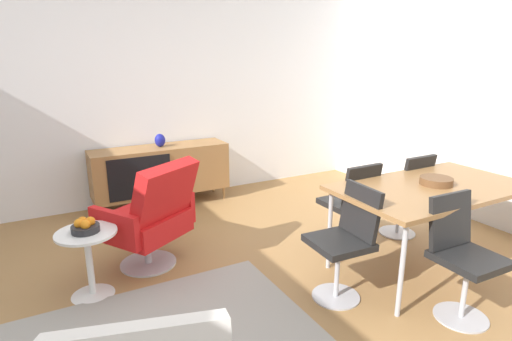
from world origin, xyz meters
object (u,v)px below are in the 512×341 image
dining_chair_near_window (346,238)px  dining_table (432,191)px  vase_cobalt (160,140)px  wooden_bowl_on_table (436,181)px  sideboard (161,170)px  fruit_bowl (85,226)px  lounge_chair_red (151,216)px  side_table_round (89,256)px  dining_chair_back_left (351,203)px  dining_chair_front_left (462,253)px  dining_chair_back_right (406,191)px

dining_chair_near_window → dining_table: bearing=0.2°
vase_cobalt → wooden_bowl_on_table: vase_cobalt is taller
sideboard → fruit_bowl: size_ratio=8.00×
wooden_bowl_on_table → lounge_chair_red: (-2.08, 1.13, -0.30)m
dining_chair_near_window → side_table_round: dining_chair_near_window is taller
vase_cobalt → fruit_bowl: vase_cobalt is taller
wooden_bowl_on_table → dining_chair_back_left: dining_chair_back_left is taller
dining_chair_near_window → lounge_chair_red: bearing=135.1°
dining_chair_front_left → dining_chair_back_right: (0.70, 1.12, 0.00)m
dining_table → dining_chair_near_window: (-0.89, -0.00, -0.23)m
dining_chair_front_left → dining_table: bearing=58.1°
vase_cobalt → dining_table: size_ratio=0.10×
dining_chair_back_right → side_table_round: (-2.91, 0.35, -0.15)m
dining_chair_back_right → fruit_bowl: size_ratio=4.28×
dining_chair_back_right → lounge_chair_red: bearing=166.4°
lounge_chair_red → dining_chair_back_left: bearing=-18.9°
dining_table → side_table_round: bearing=160.4°
vase_cobalt → dining_chair_front_left: size_ratio=0.18×
vase_cobalt → side_table_round: size_ratio=0.30×
dining_chair_back_right → side_table_round: size_ratio=1.65×
sideboard → dining_table: size_ratio=1.00×
wooden_bowl_on_table → dining_chair_front_left: dining_chair_front_left is taller
wooden_bowl_on_table → dining_chair_back_right: bearing=61.4°
dining_table → wooden_bowl_on_table: size_ratio=6.15×
dining_table → dining_chair_back_right: (0.35, 0.56, -0.23)m
vase_cobalt → side_table_round: bearing=-121.8°
dining_chair_back_right → fruit_bowl: bearing=173.1°
sideboard → dining_chair_front_left: bearing=-69.7°
dining_table → side_table_round: 2.74m
wooden_bowl_on_table → lounge_chair_red: bearing=151.5°
vase_cobalt → dining_chair_near_window: bearing=-76.7°
dining_chair_near_window → fruit_bowl: dining_chair_near_window is taller
lounge_chair_red → dining_chair_front_left: bearing=-45.2°
sideboard → dining_chair_back_left: (1.17, -2.05, 0.03)m
dining_chair_back_right → lounge_chair_red: 2.45m
vase_cobalt → wooden_bowl_on_table: (1.55, -2.61, -0.03)m
wooden_bowl_on_table → lounge_chair_red: size_ratio=0.27×
wooden_bowl_on_table → fruit_bowl: (-2.61, 0.91, -0.21)m
dining_chair_back_left → sideboard: bearing=119.7°
lounge_chair_red → side_table_round: 0.59m
dining_chair_near_window → dining_chair_back_right: (1.24, 0.56, 0.00)m
lounge_chair_red → side_table_round: bearing=-157.5°
dining_chair_front_left → dining_chair_back_left: size_ratio=1.00×
dining_chair_back_left → dining_table: bearing=-58.0°
vase_cobalt → dining_chair_back_right: size_ratio=0.18×
dining_chair_near_window → vase_cobalt: bearing=103.3°
dining_chair_near_window → dining_chair_back_left: bearing=46.1°
wooden_bowl_on_table → dining_chair_near_window: bearing=-179.5°
vase_cobalt → side_table_round: vase_cobalt is taller
dining_table → wooden_bowl_on_table: wooden_bowl_on_table is taller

